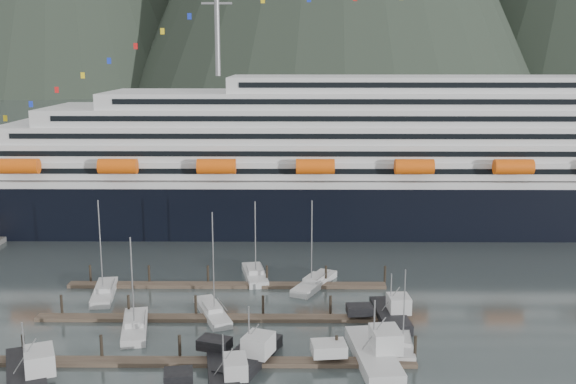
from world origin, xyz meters
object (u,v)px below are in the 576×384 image
Objects in this scene: trawler_c at (222,378)px; trawler_d at (372,353)px; trawler_e at (389,314)px; sailboat_f at (255,276)px; sailboat_b at (104,293)px; sailboat_g at (314,284)px; trawler_b at (248,355)px; cruise_ship at (416,167)px; trawler_a at (25,376)px; sailboat_c at (135,328)px; sailboat_h at (402,346)px; sailboat_d at (212,312)px.

trawler_c is 17.58m from trawler_d.
trawler_e is at bearing -57.11° from trawler_c.
sailboat_f is 32.77m from trawler_d.
sailboat_g is (30.75, 4.28, -0.01)m from sailboat_b.
trawler_d is 12.74m from trawler_e.
trawler_b is 5.92m from trawler_c.
trawler_a is (-53.50, -70.01, -11.08)m from cruise_ship.
sailboat_c is 0.91× the size of trawler_a.
sailboat_c is 0.94× the size of trawler_d.
trawler_b is at bearing 121.13° from trawler_e.
trawler_e is (3.67, 12.20, -0.10)m from trawler_d.
cruise_ship is 19.79× the size of sailboat_h.
trawler_e is at bearing -34.51° from trawler_b.
trawler_b is at bearing 85.73° from trawler_d.
sailboat_f is 1.03× the size of trawler_c.
sailboat_h is at bearing -122.61° from sailboat_b.
sailboat_b is at bearing 66.12° from trawler_b.
sailboat_d reaches higher than sailboat_f.
trawler_d is (-15.96, -64.05, -11.04)m from cruise_ship.
trawler_b is at bearing -142.68° from sailboat_b.
sailboat_c is at bearing 67.56° from trawler_d.
sailboat_g is at bearing -71.25° from sailboat_d.
trawler_b reaches higher than trawler_c.
trawler_c is at bearing -149.33° from sailboat_c.
sailboat_h is at bearing -101.17° from cruise_ship.
sailboat_g is 1.27× the size of trawler_e.
cruise_ship reaches higher than trawler_e.
cruise_ship is at bearing -4.99° from trawler_b.
cruise_ship is 48.15m from sailboat_f.
sailboat_h reaches higher than trawler_b.
sailboat_g reaches higher than trawler_b.
sailboat_f is 32.15m from sailboat_h.
sailboat_f is at bearing -131.60° from cruise_ship.
sailboat_f is 29.62m from trawler_b.
trawler_b is (5.75, -14.17, 0.51)m from sailboat_d.
trawler_d is (19.92, -13.67, 0.57)m from sailboat_d.
sailboat_f reaches higher than trawler_a.
sailboat_f is at bearing -38.38° from sailboat_d.
trawler_c is (-32.51, -69.97, -11.21)m from cruise_ship.
cruise_ship is at bearing -17.67° from trawler_e.
sailboat_h is 5.09m from trawler_d.
cruise_ship is at bearing -59.49° from sailboat_b.
sailboat_d is at bearing 82.10° from trawler_e.
cruise_ship is at bearing -49.70° from sailboat_c.
trawler_e is at bearing -94.10° from sailboat_c.
trawler_e is (41.21, 18.16, -0.06)m from trawler_a.
sailboat_d is at bearing 0.79° from trawler_c.
sailboat_g reaches higher than sailboat_h.
trawler_c is 1.15× the size of trawler_e.
sailboat_d is 1.07× the size of sailboat_g.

